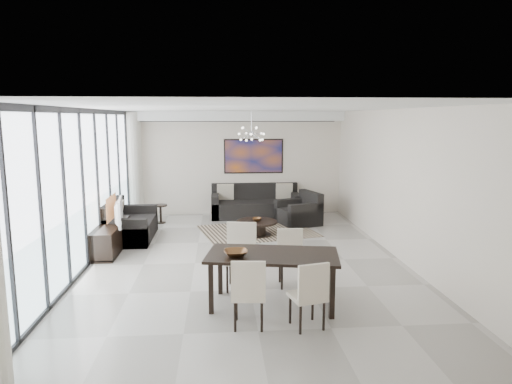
{
  "coord_description": "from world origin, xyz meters",
  "views": [
    {
      "loc": [
        -0.48,
        -8.39,
        2.73
      ],
      "look_at": [
        0.26,
        0.64,
        1.25
      ],
      "focal_mm": 32.0,
      "sensor_mm": 36.0,
      "label": 1
    }
  ],
  "objects": [
    {
      "name": "dining_chair_ne",
      "position": [
        0.68,
        -1.22,
        0.53
      ],
      "size": [
        0.44,
        0.44,
        0.92
      ],
      "color": "beige",
      "rests_on": "floor"
    },
    {
      "name": "rug",
      "position": [
        0.43,
        2.36,
        0.01
      ],
      "size": [
        3.01,
        2.57,
        0.01
      ],
      "primitive_type": "cube",
      "rotation": [
        0.0,
        0.0,
        0.25
      ],
      "color": "black",
      "rests_on": "floor"
    },
    {
      "name": "chandelier",
      "position": [
        0.3,
        2.5,
        2.35
      ],
      "size": [
        0.66,
        0.66,
        0.71
      ],
      "color": "silver",
      "rests_on": "room_shell"
    },
    {
      "name": "armchair",
      "position": [
        1.59,
        3.06,
        0.28
      ],
      "size": [
        1.2,
        1.23,
        0.83
      ],
      "color": "black",
      "rests_on": "floor"
    },
    {
      "name": "window_wall",
      "position": [
        -2.86,
        0.0,
        1.47
      ],
      "size": [
        0.37,
        8.95,
        2.9
      ],
      "color": "silver",
      "rests_on": "floor"
    },
    {
      "name": "side_table",
      "position": [
        -2.02,
        3.46,
        0.32
      ],
      "size": [
        0.35,
        0.35,
        0.49
      ],
      "color": "black",
      "rests_on": "floor"
    },
    {
      "name": "dining_chair_se",
      "position": [
        0.67,
        -2.89,
        0.53
      ],
      "size": [
        0.51,
        0.51,
        0.92
      ],
      "color": "beige",
      "rests_on": "floor"
    },
    {
      "name": "painting",
      "position": [
        0.5,
        4.47,
        1.65
      ],
      "size": [
        1.68,
        0.04,
        0.98
      ],
      "primitive_type": "cube",
      "color": "#AC5217",
      "rests_on": "room_shell"
    },
    {
      "name": "room_shell",
      "position": [
        0.46,
        0.0,
        1.45
      ],
      "size": [
        6.0,
        9.0,
        2.9
      ],
      "color": "#A8A39B",
      "rests_on": "ground"
    },
    {
      "name": "bowl_dining",
      "position": [
        -0.26,
        -2.13,
        0.83
      ],
      "size": [
        0.36,
        0.36,
        0.08
      ],
      "primitive_type": "imported",
      "rotation": [
        0.0,
        0.0,
        0.06
      ],
      "color": "brown",
      "rests_on": "dining_table"
    },
    {
      "name": "tv_console",
      "position": [
        -2.76,
        0.98,
        0.28
      ],
      "size": [
        0.5,
        1.77,
        0.55
      ],
      "primitive_type": "cube",
      "color": "black",
      "rests_on": "floor"
    },
    {
      "name": "dining_chair_nw",
      "position": [
        -0.14,
        -1.27,
        0.61
      ],
      "size": [
        0.55,
        0.55,
        1.05
      ],
      "color": "beige",
      "rests_on": "floor"
    },
    {
      "name": "loveseat",
      "position": [
        -2.55,
        1.9,
        0.3
      ],
      "size": [
        0.98,
        1.75,
        0.87
      ],
      "color": "black",
      "rests_on": "floor"
    },
    {
      "name": "coffee_table",
      "position": [
        0.38,
        1.98,
        0.19
      ],
      "size": [
        0.97,
        0.97,
        0.34
      ],
      "color": "black",
      "rests_on": "floor"
    },
    {
      "name": "dining_chair_sw",
      "position": [
        -0.12,
        -2.81,
        0.55
      ],
      "size": [
        0.47,
        0.47,
        0.95
      ],
      "color": "beige",
      "rests_on": "floor"
    },
    {
      "name": "soffit",
      "position": [
        0.0,
        4.3,
        2.77
      ],
      "size": [
        5.98,
        0.4,
        0.26
      ],
      "primitive_type": "cube",
      "color": "white",
      "rests_on": "room_shell"
    },
    {
      "name": "sofa_main",
      "position": [
        0.52,
        4.08,
        0.3
      ],
      "size": [
        2.45,
        1.0,
        0.89
      ],
      "color": "black",
      "rests_on": "floor"
    },
    {
      "name": "dining_table",
      "position": [
        0.28,
        -2.07,
        0.7
      ],
      "size": [
        2.02,
        1.26,
        0.79
      ],
      "color": "black",
      "rests_on": "floor"
    },
    {
      "name": "television",
      "position": [
        -2.6,
        0.91,
        0.83
      ],
      "size": [
        0.27,
        0.95,
        0.54
      ],
      "primitive_type": "imported",
      "rotation": [
        0.0,
        0.0,
        1.73
      ],
      "color": "gray",
      "rests_on": "tv_console"
    },
    {
      "name": "bowl_coffee",
      "position": [
        0.39,
        2.03,
        0.37
      ],
      "size": [
        0.22,
        0.22,
        0.07
      ],
      "primitive_type": "imported",
      "rotation": [
        0.0,
        0.0,
        0.03
      ],
      "color": "brown",
      "rests_on": "coffee_table"
    }
  ]
}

